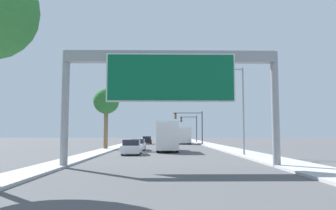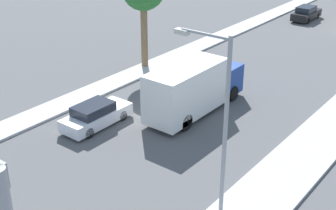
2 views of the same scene
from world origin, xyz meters
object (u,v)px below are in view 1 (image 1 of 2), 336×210
at_px(car_mid_center, 132,147).
at_px(street_lamp_right, 240,103).
at_px(traffic_light_near_intersection, 192,122).
at_px(car_mid_right, 147,140).
at_px(sign_gantry, 171,76).
at_px(truck_box_primary, 183,136).
at_px(traffic_light_mid_block, 191,125).
at_px(palm_tree_background, 106,102).
at_px(truck_box_secondary, 167,137).
at_px(car_near_left, 138,145).

bearing_deg(car_mid_center, street_lamp_right, -14.52).
bearing_deg(car_mid_center, traffic_light_near_intersection, 73.04).
bearing_deg(car_mid_right, car_mid_center, -90.00).
bearing_deg(car_mid_right, sign_gantry, -85.37).
xyz_separation_m(truck_box_primary, street_lamp_right, (3.02, -33.95, 3.22)).
xyz_separation_m(car_mid_right, traffic_light_mid_block, (9.09, 6.89, 3.20)).
bearing_deg(palm_tree_background, truck_box_primary, 63.04).
bearing_deg(car_mid_right, truck_box_secondary, -82.29).
distance_m(car_near_left, traffic_light_mid_block, 31.35).
xyz_separation_m(sign_gantry, car_mid_center, (-3.50, 12.34, -4.87)).
xyz_separation_m(car_mid_center, car_near_left, (0.00, 7.96, -0.03)).
xyz_separation_m(truck_box_primary, traffic_light_near_intersection, (1.48, -3.57, 2.59)).
bearing_deg(car_near_left, palm_tree_background, 161.47).
height_order(car_near_left, traffic_light_mid_block, traffic_light_mid_block).
xyz_separation_m(truck_box_secondary, palm_tree_background, (-7.69, 4.33, 4.36)).
relative_size(sign_gantry, street_lamp_right, 1.65).
relative_size(truck_box_secondary, traffic_light_near_intersection, 1.32).
bearing_deg(truck_box_secondary, palm_tree_background, 150.61).
bearing_deg(sign_gantry, car_mid_center, 105.83).
bearing_deg(traffic_light_near_intersection, traffic_light_mid_block, 86.48).
height_order(sign_gantry, street_lamp_right, street_lamp_right).
height_order(truck_box_secondary, traffic_light_mid_block, traffic_light_mid_block).
height_order(car_near_left, truck_box_primary, truck_box_primary).
bearing_deg(traffic_light_mid_block, car_mid_center, -103.53).
xyz_separation_m(car_near_left, truck_box_secondary, (3.50, -2.92, 1.01)).
xyz_separation_m(traffic_light_near_intersection, traffic_light_mid_block, (0.62, 10.00, -0.28)).
xyz_separation_m(sign_gantry, truck_box_secondary, (0.00, 17.38, -3.89)).
xyz_separation_m(truck_box_secondary, traffic_light_mid_block, (5.59, 32.75, 2.23)).
bearing_deg(car_mid_right, street_lamp_right, -73.35).
bearing_deg(traffic_light_mid_block, truck_box_primary, -108.02).
distance_m(car_near_left, street_lamp_right, 15.13).
bearing_deg(palm_tree_background, car_near_left, -18.53).
bearing_deg(truck_box_secondary, truck_box_primary, 82.42).
bearing_deg(truck_box_secondary, traffic_light_near_intersection, 77.66).
xyz_separation_m(car_mid_center, street_lamp_right, (10.02, -2.59, 4.12)).
bearing_deg(sign_gantry, traffic_light_mid_block, 83.64).
distance_m(traffic_light_near_intersection, traffic_light_mid_block, 10.02).
bearing_deg(truck_box_primary, car_mid_right, -176.25).
distance_m(sign_gantry, car_mid_center, 13.72).
bearing_deg(street_lamp_right, traffic_light_mid_block, 91.32).
bearing_deg(traffic_light_mid_block, car_near_left, -106.95).
bearing_deg(truck_box_primary, traffic_light_near_intersection, -67.56).
bearing_deg(truck_box_primary, sign_gantry, -94.58).
bearing_deg(car_near_left, traffic_light_near_intersection, 66.85).
height_order(sign_gantry, truck_box_secondary, sign_gantry).
height_order(truck_box_secondary, street_lamp_right, street_lamp_right).
distance_m(car_mid_right, traffic_light_near_intersection, 9.68).
bearing_deg(traffic_light_mid_block, truck_box_secondary, -99.69).
relative_size(truck_box_secondary, street_lamp_right, 0.99).
bearing_deg(street_lamp_right, traffic_light_near_intersection, 92.91).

